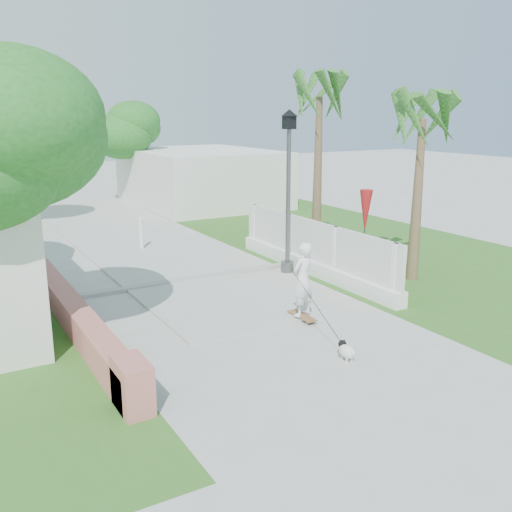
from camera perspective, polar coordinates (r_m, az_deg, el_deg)
ground at (r=10.28m, az=6.34°, el=-11.01°), size 90.00×90.00×0.00m
path_strip at (r=28.34m, az=-18.32°, el=4.68°), size 3.20×36.00×0.06m
curb at (r=15.18m, az=-7.13°, el=-2.42°), size 6.50×0.25×0.10m
grass_right at (r=20.39m, az=8.98°, el=1.68°), size 8.00×20.00×0.01m
pink_wall at (r=11.94m, az=-17.25°, el=-6.30°), size 0.45×8.20×0.80m
lattice_fence at (r=15.82m, az=5.66°, el=0.15°), size 0.35×7.00×1.50m
building_right at (r=28.12m, az=-5.52°, el=7.87°), size 6.00×8.00×2.60m
street_lamp at (r=15.60m, az=3.25°, el=7.04°), size 0.44×0.44×4.44m
bollard at (r=18.76m, az=-11.41°, el=2.29°), size 0.14×0.14×1.09m
patio_umbrella at (r=16.05m, az=10.89°, el=4.34°), size 0.36×0.36×2.30m
tree_path_left at (r=23.58m, az=-24.16°, el=11.67°), size 3.40×3.40×5.23m
tree_path_right at (r=28.82m, az=-12.46°, el=12.14°), size 3.00×3.00×4.79m
palm_far at (r=17.27m, az=6.36°, el=14.51°), size 1.80×1.80×5.30m
palm_near at (r=15.30m, az=16.28°, el=12.11°), size 1.80×1.80×4.70m
skateboarder at (r=11.67m, az=5.34°, el=-3.72°), size 0.83×2.40×1.71m
dog at (r=10.54m, az=9.01°, el=-9.31°), size 0.29×0.51×0.35m
parked_car at (r=40.63m, az=-22.55°, el=8.02°), size 4.72×3.10×1.49m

